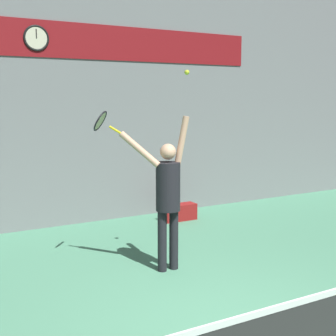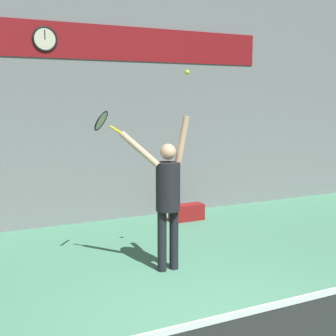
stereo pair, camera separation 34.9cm
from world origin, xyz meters
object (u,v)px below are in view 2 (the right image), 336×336
scoreboard_clock (45,39)px  tennis_racket (102,121)px  tennis_player (167,192)px  water_bottle (198,210)px  tennis_ball (187,72)px  equipment_bag (187,212)px

scoreboard_clock → tennis_racket: 2.91m
tennis_player → tennis_racket: 1.35m
scoreboard_clock → water_bottle: scoreboard_clock is taller
tennis_ball → water_bottle: 4.17m
tennis_player → tennis_racket: tennis_racket is taller
scoreboard_clock → equipment_bag: 4.29m
scoreboard_clock → tennis_player: 4.00m
water_bottle → equipment_bag: bearing=-147.5°
tennis_player → tennis_racket: bearing=147.1°
tennis_ball → tennis_racket: bearing=151.6°
tennis_ball → equipment_bag: 3.79m
equipment_bag → tennis_ball: bearing=-118.7°
scoreboard_clock → tennis_ball: size_ratio=6.75×
tennis_player → water_bottle: size_ratio=8.66×
scoreboard_clock → tennis_player: bearing=-72.1°
water_bottle → tennis_player: bearing=-127.8°
tennis_racket → tennis_player: bearing=-32.9°
tennis_player → water_bottle: tennis_player is taller
water_bottle → tennis_racket: bearing=-143.0°
tennis_racket → tennis_ball: tennis_ball is taller
scoreboard_clock → tennis_player: size_ratio=0.21×
tennis_ball → water_bottle: bearing=56.8°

